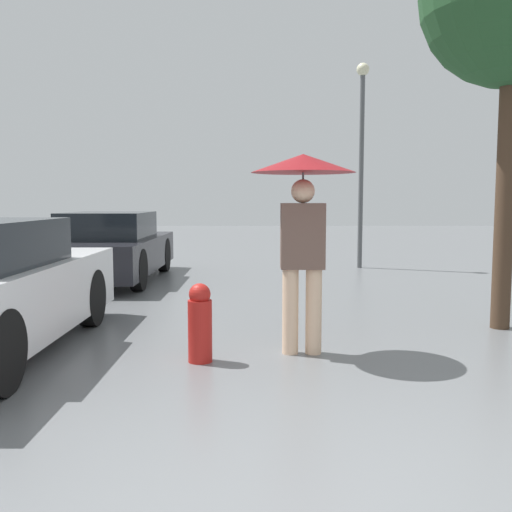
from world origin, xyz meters
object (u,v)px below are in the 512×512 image
at_px(parked_car_farthest, 110,248).
at_px(fire_hydrant, 199,323).
at_px(pedestrian, 302,202).
at_px(street_lamp, 360,140).

relative_size(parked_car_farthest, fire_hydrant, 5.71).
distance_m(pedestrian, parked_car_farthest, 5.88).
relative_size(pedestrian, fire_hydrant, 2.63).
height_order(parked_car_farthest, fire_hydrant, parked_car_farthest).
bearing_deg(pedestrian, parked_car_farthest, 121.57).
height_order(pedestrian, street_lamp, street_lamp).
bearing_deg(street_lamp, fire_hydrant, -110.87).
distance_m(street_lamp, fire_hydrant, 8.02).
xyz_separation_m(pedestrian, street_lamp, (1.79, 6.89, 1.27)).
relative_size(pedestrian, parked_car_farthest, 0.46).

